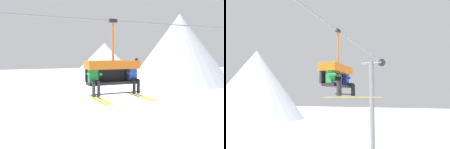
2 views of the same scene
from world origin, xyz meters
TOP-DOWN VIEW (x-y plane):
  - mountain_peak_west at (22.49, 53.98)m, footprint 19.88×19.88m
  - mountain_peak_central at (33.77, 33.85)m, footprint 23.32×23.32m
  - lift_cable at (0.73, -0.80)m, footprint 21.03×0.05m
  - chairlift_chair at (1.61, -0.73)m, footprint 1.93×0.74m
  - skier_green at (0.85, -0.95)m, footprint 0.46×1.70m
  - skier_blue at (2.37, -0.94)m, footprint 0.48×1.70m

SIDE VIEW (x-z plane):
  - mountain_peak_west at x=22.49m, z-range 0.00..10.17m
  - skier_green at x=0.85m, z-range 5.07..6.29m
  - skier_blue at x=2.37m, z-range 5.03..6.37m
  - chairlift_chair at x=1.61m, z-range 4.68..7.28m
  - lift_cable at x=0.73m, z-range 7.64..7.69m
  - mountain_peak_central at x=33.77m, z-range 0.00..16.19m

